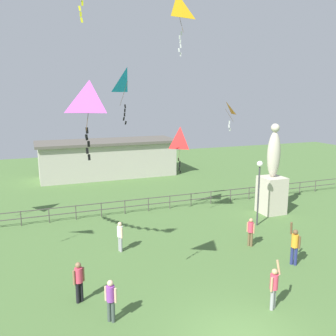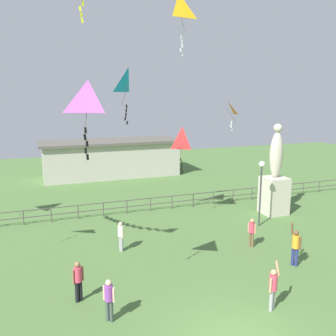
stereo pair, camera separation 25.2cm
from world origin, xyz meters
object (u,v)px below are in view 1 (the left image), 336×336
(kite_3, at_px, (180,139))
(person_2, at_px, (251,230))
(person_1, at_px, (120,235))
(kite_4, at_px, (90,101))
(kite_6, at_px, (226,110))
(person_5, at_px, (79,279))
(kite_5, at_px, (177,9))
(person_0, at_px, (111,298))
(statue_monument, at_px, (272,183))
(person_6, at_px, (295,244))
(lamppost, at_px, (259,178))
(kite_0, at_px, (127,83))
(person_3, at_px, (274,286))

(kite_3, bearing_deg, person_2, -78.82)
(person_1, xyz_separation_m, kite_4, (-2.03, -5.02, 6.75))
(person_2, relative_size, kite_6, 0.87)
(person_5, xyz_separation_m, kite_5, (6.53, 6.15, 11.41))
(person_0, bearing_deg, statue_monument, 32.54)
(statue_monument, bearing_deg, kite_5, -177.67)
(person_6, bearing_deg, person_2, 105.14)
(person_5, xyz_separation_m, kite_4, (0.54, -1.02, 6.71))
(lamppost, relative_size, person_2, 2.62)
(person_0, relative_size, person_5, 0.96)
(person_0, distance_m, kite_6, 13.62)
(person_6, xyz_separation_m, kite_0, (-6.22, 6.18, 7.40))
(statue_monument, bearing_deg, person_6, -118.80)
(person_2, bearing_deg, kite_3, 101.18)
(person_0, height_order, person_3, person_3)
(person_3, relative_size, kite_6, 1.08)
(person_2, relative_size, person_3, 0.81)
(person_1, distance_m, person_3, 8.13)
(person_5, distance_m, person_6, 9.81)
(kite_0, relative_size, kite_4, 1.15)
(kite_0, distance_m, kite_6, 6.53)
(person_1, height_order, kite_0, kite_0)
(kite_6, bearing_deg, statue_monument, -1.62)
(person_2, bearing_deg, person_3, -115.25)
(person_3, bearing_deg, person_6, 40.12)
(lamppost, relative_size, kite_0, 1.38)
(kite_5, bearing_deg, statue_monument, 2.33)
(person_2, distance_m, person_3, 5.78)
(kite_0, bearing_deg, person_0, -110.03)
(person_3, height_order, kite_0, kite_0)
(statue_monument, distance_m, person_2, 6.26)
(lamppost, xyz_separation_m, kite_3, (-3.46, 3.99, 2.05))
(kite_4, bearing_deg, person_0, -62.14)
(person_2, xyz_separation_m, kite_6, (0.80, 4.36, 6.07))
(person_0, xyz_separation_m, kite_4, (-0.33, 0.63, 6.74))
(person_0, bearing_deg, person_1, 73.28)
(person_1, bearing_deg, kite_6, 19.15)
(person_2, distance_m, kite_0, 10.03)
(statue_monument, bearing_deg, kite_6, 178.38)
(kite_3, bearing_deg, person_1, -138.11)
(kite_0, relative_size, kite_5, 0.91)
(lamppost, distance_m, kite_6, 4.61)
(statue_monument, bearing_deg, person_0, -147.46)
(lamppost, distance_m, person_2, 3.92)
(statue_monument, relative_size, lamppost, 1.50)
(person_6, bearing_deg, kite_5, 116.63)
(person_5, bearing_deg, person_2, 13.48)
(person_0, height_order, person_2, person_0)
(person_0, xyz_separation_m, person_6, (8.93, 1.27, 0.12))
(person_5, bearing_deg, kite_3, 48.07)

